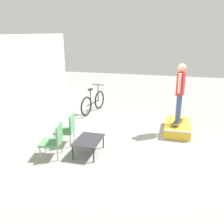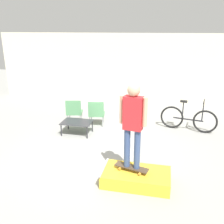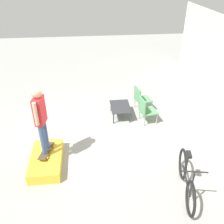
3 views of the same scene
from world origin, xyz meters
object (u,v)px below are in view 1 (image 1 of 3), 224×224
coffee_table (89,141)px  bicycle (93,102)px  skate_ramp_box (177,127)px  skateboard_on_ramp (177,122)px  patio_chair_right (67,128)px  patio_chair_left (54,139)px  person_skater (180,88)px

coffee_table → bicycle: bicycle is taller
skate_ramp_box → skateboard_on_ramp: skateboard_on_ramp is taller
coffee_table → skateboard_on_ramp: bearing=-47.5°
patio_chair_right → bicycle: size_ratio=0.50×
patio_chair_left → skate_ramp_box: bearing=117.7°
coffee_table → patio_chair_right: size_ratio=1.05×
skate_ramp_box → patio_chair_right: size_ratio=1.66×
patio_chair_right → bicycle: 3.04m
skateboard_on_ramp → patio_chair_right: 3.45m
bicycle → skate_ramp_box: bearing=-100.2°
person_skater → patio_chair_left: size_ratio=2.04×
patio_chair_right → bicycle: bearing=175.0°
patio_chair_right → person_skater: bearing=108.5°
person_skater → bicycle: 3.73m
patio_chair_left → patio_chair_right: (0.80, -0.00, 0.00)m
skate_ramp_box → coffee_table: coffee_table is taller
person_skater → bicycle: bearing=76.9°
skateboard_on_ramp → patio_chair_left: size_ratio=0.86×
skateboard_on_ramp → bicycle: bicycle is taller
person_skater → coffee_table: size_ratio=1.94×
coffee_table → patio_chair_left: size_ratio=1.05×
patio_chair_left → skateboard_on_ramp: bearing=116.7°
skate_ramp_box → coffee_table: bearing=133.7°
skate_ramp_box → skateboard_on_ramp: (-0.10, 0.01, 0.23)m
patio_chair_left → coffee_table: bearing=103.8°
skate_ramp_box → patio_chair_right: 3.52m
skate_ramp_box → skateboard_on_ramp: 0.25m
bicycle → person_skater: bearing=-101.9°
patio_chair_right → bicycle: bicycle is taller
skate_ramp_box → patio_chair_left: size_ratio=1.66×
coffee_table → person_skater: bearing=-47.5°
patio_chair_left → bicycle: bearing=171.7°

